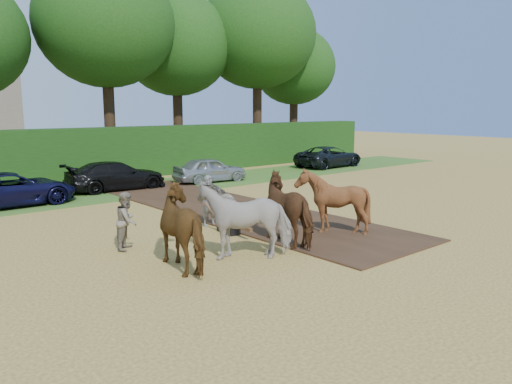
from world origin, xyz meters
TOP-DOWN VIEW (x-y plane):
  - ground at (0.00, 0.00)m, footprint 120.00×120.00m
  - earth_strip at (1.50, 7.00)m, footprint 4.50×17.00m
  - grass_verge at (0.00, 14.00)m, footprint 50.00×5.00m
  - hedgerow at (0.00, 18.50)m, footprint 46.00×1.60m
  - spectator_near at (-4.35, 4.30)m, footprint 1.05×1.05m
  - plough_team at (-1.11, 1.70)m, footprint 7.25×5.05m
  - parked_cars at (-0.30, 13.85)m, footprint 36.18×3.45m
  - treeline at (-1.69, 21.69)m, footprint 48.70×10.60m

SIDE VIEW (x-z plane):
  - ground at x=0.00m, z-range 0.00..0.00m
  - grass_verge at x=0.00m, z-range 0.00..0.03m
  - earth_strip at x=1.50m, z-range 0.00..0.05m
  - parked_cars at x=-0.30m, z-range -0.02..1.47m
  - spectator_near at x=-4.35m, z-range 0.00..1.71m
  - plough_team at x=-1.11m, z-range -0.01..2.16m
  - hedgerow at x=0.00m, z-range 0.00..3.00m
  - treeline at x=-1.69m, z-range 1.87..16.07m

